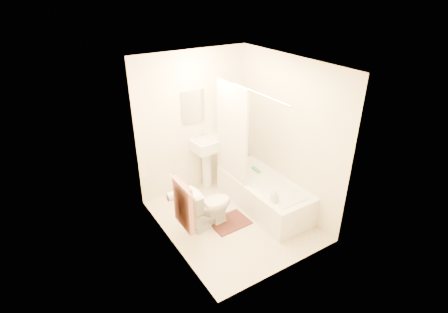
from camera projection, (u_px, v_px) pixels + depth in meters
floor at (233, 220)px, 5.41m from camera, size 2.40×2.40×0.00m
ceiling at (235, 64)px, 4.32m from camera, size 2.40×2.40×0.00m
wall_back at (193, 124)px, 5.77m from camera, size 2.00×0.02×2.40m
wall_left at (168, 169)px, 4.39m from camera, size 0.02×2.40×2.40m
wall_right at (288, 135)px, 5.34m from camera, size 0.02×2.40×2.40m
mirror at (193, 107)px, 5.62m from camera, size 0.40×0.03×0.55m
curtain_rod at (249, 90)px, 4.72m from camera, size 0.03×1.70×0.03m
shower_curtain at (232, 133)px, 5.37m from camera, size 0.04×0.80×1.55m
towel_bar at (180, 184)px, 4.26m from camera, size 0.02×0.60×0.02m
towel at (183, 205)px, 4.42m from camera, size 0.06×0.45×0.66m
toilet_paper at (171, 196)px, 4.74m from camera, size 0.11×0.12×0.12m
toilet at (209, 206)px, 5.16m from camera, size 0.71×0.42×0.68m
sink at (207, 161)px, 6.06m from camera, size 0.55×0.45×1.02m
bathtub at (264, 194)px, 5.64m from camera, size 0.74×1.68×0.47m
bath_mat at (230, 222)px, 5.35m from camera, size 0.59×0.45×0.02m
soap_bottle at (275, 196)px, 4.98m from camera, size 0.10×0.11×0.20m
scrub_brush at (256, 170)px, 5.82m from camera, size 0.07×0.21×0.04m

